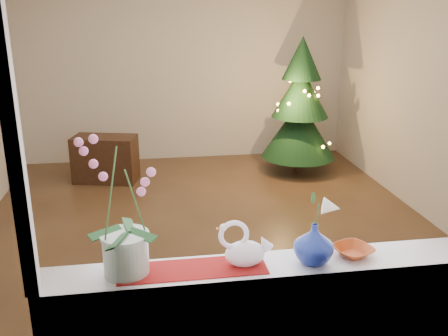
# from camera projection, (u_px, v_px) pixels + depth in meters

# --- Properties ---
(ground) EXTENTS (5.00, 5.00, 0.00)m
(ground) POSITION_uv_depth(u_px,v_px,m) (210.00, 229.00, 4.92)
(ground) COLOR #3A2517
(ground) RESTS_ON ground
(wall_back) EXTENTS (4.50, 0.10, 2.70)m
(wall_back) POSITION_uv_depth(u_px,v_px,m) (186.00, 63.00, 6.85)
(wall_back) COLOR #BFB5A7
(wall_back) RESTS_ON ground
(wall_front) EXTENTS (4.50, 0.10, 2.70)m
(wall_front) POSITION_uv_depth(u_px,v_px,m) (281.00, 190.00, 2.15)
(wall_front) COLOR #BFB5A7
(wall_front) RESTS_ON ground
(wall_right) EXTENTS (0.10, 5.00, 2.70)m
(wall_right) POSITION_uv_depth(u_px,v_px,m) (439.00, 87.00, 4.83)
(wall_right) COLOR #BFB5A7
(wall_right) RESTS_ON ground
(windowsill) EXTENTS (2.20, 0.26, 0.04)m
(windowsill) POSITION_uv_depth(u_px,v_px,m) (271.00, 267.00, 2.42)
(windowsill) COLOR white
(windowsill) RESTS_ON window_apron
(window_frame) EXTENTS (2.22, 0.06, 1.60)m
(window_frame) POSITION_uv_depth(u_px,v_px,m) (282.00, 108.00, 2.07)
(window_frame) COLOR white
(window_frame) RESTS_ON windowsill
(runner) EXTENTS (0.70, 0.20, 0.01)m
(runner) POSITION_uv_depth(u_px,v_px,m) (193.00, 269.00, 2.35)
(runner) COLOR maroon
(runner) RESTS_ON windowsill
(orchid_pot) EXTENTS (0.23, 0.23, 0.66)m
(orchid_pot) POSITION_uv_depth(u_px,v_px,m) (123.00, 207.00, 2.22)
(orchid_pot) COLOR white
(orchid_pot) RESTS_ON windowsill
(swan) EXTENTS (0.29, 0.20, 0.22)m
(swan) POSITION_uv_depth(u_px,v_px,m) (245.00, 244.00, 2.36)
(swan) COLOR white
(swan) RESTS_ON windowsill
(blue_vase) EXTENTS (0.26, 0.26, 0.23)m
(blue_vase) POSITION_uv_depth(u_px,v_px,m) (314.00, 241.00, 2.39)
(blue_vase) COLOR navy
(blue_vase) RESTS_ON windowsill
(lily) EXTENTS (0.13, 0.07, 0.17)m
(lily) POSITION_uv_depth(u_px,v_px,m) (316.00, 201.00, 2.32)
(lily) COLOR silver
(lily) RESTS_ON blue_vase
(paperweight) EXTENTS (0.08, 0.08, 0.08)m
(paperweight) POSITION_uv_depth(u_px,v_px,m) (310.00, 256.00, 2.41)
(paperweight) COLOR silver
(paperweight) RESTS_ON windowsill
(amber_dish) EXTENTS (0.21, 0.21, 0.04)m
(amber_dish) POSITION_uv_depth(u_px,v_px,m) (353.00, 252.00, 2.48)
(amber_dish) COLOR #97340E
(amber_dish) RESTS_ON windowsill
(xmas_tree) EXTENTS (1.09, 1.09, 1.75)m
(xmas_tree) POSITION_uv_depth(u_px,v_px,m) (300.00, 106.00, 6.40)
(xmas_tree) COLOR black
(xmas_tree) RESTS_ON ground
(side_table) EXTENTS (0.83, 0.56, 0.57)m
(side_table) POSITION_uv_depth(u_px,v_px,m) (105.00, 159.00, 6.20)
(side_table) COLOR black
(side_table) RESTS_ON ground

